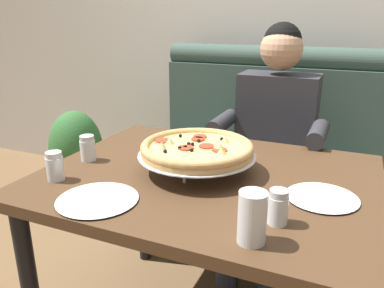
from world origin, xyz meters
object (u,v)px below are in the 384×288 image
object	(u,v)px
pizza	(197,149)
shaker_oregano	(55,168)
shaker_parmesan	(278,209)
potted_plant	(77,155)
shaker_pepper_flakes	(88,150)
dining_table	(207,197)
plate_near_right	(322,196)
booth_bench	(262,173)
drinking_glass	(252,220)
plate_near_left	(97,198)
diner_main	(272,138)

from	to	relation	value
pizza	shaker_oregano	bearing A→B (deg)	-147.39
shaker_parmesan	potted_plant	bearing A→B (deg)	147.40
shaker_pepper_flakes	potted_plant	distance (m)	1.19
dining_table	shaker_parmesan	distance (m)	0.41
dining_table	plate_near_right	world-z (taller)	plate_near_right
pizza	shaker_oregano	size ratio (longest dim) A/B	4.17
booth_bench	potted_plant	size ratio (longest dim) A/B	2.02
potted_plant	drinking_glass	bearing A→B (deg)	-36.32
shaker_pepper_flakes	potted_plant	xyz separation A→B (m)	(-0.77, 0.81, -0.41)
dining_table	shaker_oregano	distance (m)	0.55
shaker_oregano	shaker_pepper_flakes	xyz separation A→B (m)	(-0.02, 0.20, -0.00)
plate_near_left	diner_main	bearing A→B (deg)	71.65
diner_main	shaker_pepper_flakes	xyz separation A→B (m)	(-0.58, -0.72, 0.09)
plate_near_left	potted_plant	xyz separation A→B (m)	(-1.02, 1.08, -0.38)
pizza	shaker_oregano	world-z (taller)	pizza
plate_near_left	booth_bench	bearing A→B (deg)	79.43
shaker_pepper_flakes	plate_near_right	distance (m)	0.89
booth_bench	shaker_oregano	distance (m)	1.34
diner_main	pizza	distance (m)	0.68
shaker_pepper_flakes	potted_plant	bearing A→B (deg)	133.65
shaker_oregano	potted_plant	world-z (taller)	shaker_oregano
shaker_oregano	shaker_pepper_flakes	world-z (taller)	same
plate_near_right	drinking_glass	size ratio (longest dim) A/B	1.63
shaker_oregano	plate_near_right	distance (m)	0.90
plate_near_left	drinking_glass	world-z (taller)	drinking_glass
pizza	shaker_parmesan	xyz separation A→B (m)	(0.35, -0.26, -0.04)
shaker_pepper_flakes	drinking_glass	xyz separation A→B (m)	(0.74, -0.31, 0.02)
dining_table	diner_main	distance (m)	0.67
shaker_oregano	potted_plant	distance (m)	1.35
shaker_parmesan	shaker_pepper_flakes	world-z (taller)	shaker_pepper_flakes
diner_main	plate_near_left	size ratio (longest dim) A/B	5.02
booth_bench	shaker_oregano	world-z (taller)	booth_bench
shaker_parmesan	potted_plant	distance (m)	1.89
diner_main	drinking_glass	size ratio (longest dim) A/B	9.25
diner_main	plate_near_left	distance (m)	1.05
potted_plant	diner_main	bearing A→B (deg)	-3.70
shaker_parmesan	shaker_pepper_flakes	xyz separation A→B (m)	(-0.79, 0.19, 0.00)
diner_main	shaker_oregano	size ratio (longest dim) A/B	12.35
booth_bench	plate_near_left	distance (m)	1.34
booth_bench	plate_near_right	world-z (taller)	booth_bench
shaker_parmesan	plate_near_right	size ratio (longest dim) A/B	0.44
shaker_oregano	shaker_parmesan	bearing A→B (deg)	0.99
booth_bench	potted_plant	bearing A→B (deg)	-171.90
booth_bench	dining_table	distance (m)	0.97
dining_table	shaker_oregano	world-z (taller)	shaker_oregano
booth_bench	pizza	bearing A→B (deg)	-92.85
plate_near_right	drinking_glass	bearing A→B (deg)	-113.62
dining_table	shaker_oregano	size ratio (longest dim) A/B	11.44
plate_near_right	drinking_glass	xyz separation A→B (m)	(-0.14, -0.32, 0.05)
shaker_pepper_flakes	drinking_glass	bearing A→B (deg)	-22.33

